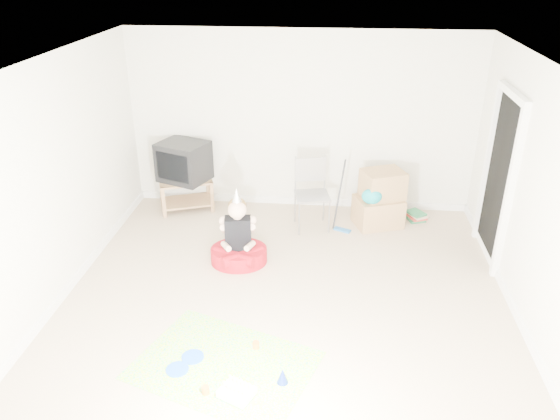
# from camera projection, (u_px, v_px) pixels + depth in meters

# --- Properties ---
(ground) EXTENTS (5.00, 5.00, 0.00)m
(ground) POSITION_uv_depth(u_px,v_px,m) (285.00, 297.00, 6.18)
(ground) COLOR tan
(ground) RESTS_ON ground
(doorway_recess) EXTENTS (0.02, 0.90, 2.05)m
(doorway_recess) POSITION_uv_depth(u_px,v_px,m) (499.00, 181.00, 6.58)
(doorway_recess) COLOR black
(doorway_recess) RESTS_ON ground
(tv_stand) EXTENTS (0.88, 0.72, 0.48)m
(tv_stand) POSITION_uv_depth(u_px,v_px,m) (186.00, 192.00, 8.13)
(tv_stand) COLOR olive
(tv_stand) RESTS_ON ground
(crt_tv) EXTENTS (0.82, 0.75, 0.57)m
(crt_tv) POSITION_uv_depth(u_px,v_px,m) (184.00, 161.00, 7.92)
(crt_tv) COLOR black
(crt_tv) RESTS_ON tv_stand
(folding_chair) EXTENTS (0.54, 0.52, 1.01)m
(folding_chair) POSITION_uv_depth(u_px,v_px,m) (312.00, 196.00, 7.50)
(folding_chair) COLOR gray
(folding_chair) RESTS_ON ground
(cardboard_boxes) EXTENTS (0.75, 0.68, 0.80)m
(cardboard_boxes) POSITION_uv_depth(u_px,v_px,m) (380.00, 200.00, 7.63)
(cardboard_boxes) COLOR #AB8153
(cardboard_boxes) RESTS_ON ground
(floor_mop) EXTENTS (0.25, 0.31, 0.96)m
(floor_mop) POSITION_uv_depth(u_px,v_px,m) (343.00, 214.00, 7.50)
(floor_mop) COLOR #2265AE
(floor_mop) RESTS_ON ground
(book_pile) EXTENTS (0.31, 0.35, 0.13)m
(book_pile) POSITION_uv_depth(u_px,v_px,m) (416.00, 215.00, 7.92)
(book_pile) COLOR #256F41
(book_pile) RESTS_ON ground
(seated_woman) EXTENTS (0.79, 0.79, 1.01)m
(seated_woman) POSITION_uv_depth(u_px,v_px,m) (239.00, 246.00, 6.77)
(seated_woman) COLOR #A70F1A
(seated_woman) RESTS_ON ground
(party_mat) EXTENTS (1.92, 1.65, 0.01)m
(party_mat) POSITION_uv_depth(u_px,v_px,m) (224.00, 365.00, 5.17)
(party_mat) COLOR #EC317E
(party_mat) RESTS_ON ground
(birthday_cake) EXTENTS (0.36, 0.33, 0.14)m
(birthday_cake) POSITION_uv_depth(u_px,v_px,m) (237.00, 393.00, 4.80)
(birthday_cake) COLOR white
(birthday_cake) RESTS_ON party_mat
(blue_plate_near) EXTENTS (0.27, 0.27, 0.01)m
(blue_plate_near) POSITION_uv_depth(u_px,v_px,m) (193.00, 357.00, 5.26)
(blue_plate_near) COLOR blue
(blue_plate_near) RESTS_ON party_mat
(blue_plate_far) EXTENTS (0.26, 0.26, 0.01)m
(blue_plate_far) POSITION_uv_depth(u_px,v_px,m) (177.00, 369.00, 5.11)
(blue_plate_far) COLOR blue
(blue_plate_far) RESTS_ON party_mat
(orange_cup_near) EXTENTS (0.07, 0.07, 0.07)m
(orange_cup_near) POSITION_uv_depth(u_px,v_px,m) (256.00, 345.00, 5.37)
(orange_cup_near) COLOR orange
(orange_cup_near) RESTS_ON party_mat
(orange_cup_far) EXTENTS (0.08, 0.08, 0.08)m
(orange_cup_far) POSITION_uv_depth(u_px,v_px,m) (206.00, 390.00, 4.82)
(orange_cup_far) COLOR orange
(orange_cup_far) RESTS_ON party_mat
(blue_party_hat) EXTENTS (0.12, 0.12, 0.15)m
(blue_party_hat) POSITION_uv_depth(u_px,v_px,m) (283.00, 376.00, 4.93)
(blue_party_hat) COLOR #192FB1
(blue_party_hat) RESTS_ON party_mat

